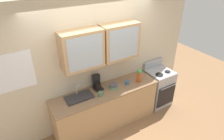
{
  "coord_description": "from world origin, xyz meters",
  "views": [
    {
      "loc": [
        -1.53,
        -2.78,
        3.18
      ],
      "look_at": [
        0.14,
        0.0,
        1.31
      ],
      "focal_mm": 31.57,
      "sensor_mm": 36.0,
      "label": 1
    }
  ],
  "objects_px": {
    "vase": "(139,75)",
    "cup_near_bowls": "(127,82)",
    "bowl_stack": "(114,86)",
    "cup_near_sink": "(101,94)",
    "coffee_maker": "(97,84)",
    "sink_faucet": "(79,97)",
    "stove_range": "(158,87)"
  },
  "relations": [
    {
      "from": "cup_near_bowls",
      "to": "coffee_maker",
      "type": "distance_m",
      "value": 0.62
    },
    {
      "from": "stove_range",
      "to": "bowl_stack",
      "type": "xyz_separation_m",
      "value": [
        -1.26,
        0.01,
        0.48
      ]
    },
    {
      "from": "stove_range",
      "to": "sink_faucet",
      "type": "distance_m",
      "value": 2.04
    },
    {
      "from": "vase",
      "to": "coffee_maker",
      "type": "distance_m",
      "value": 0.9
    },
    {
      "from": "cup_near_bowls",
      "to": "coffee_maker",
      "type": "bearing_deg",
      "value": 161.67
    },
    {
      "from": "coffee_maker",
      "to": "cup_near_sink",
      "type": "bearing_deg",
      "value": -104.54
    },
    {
      "from": "sink_faucet",
      "to": "vase",
      "type": "distance_m",
      "value": 1.31
    },
    {
      "from": "cup_near_sink",
      "to": "stove_range",
      "type": "bearing_deg",
      "value": 3.71
    },
    {
      "from": "vase",
      "to": "cup_near_sink",
      "type": "height_order",
      "value": "vase"
    },
    {
      "from": "stove_range",
      "to": "bowl_stack",
      "type": "distance_m",
      "value": 1.35
    },
    {
      "from": "stove_range",
      "to": "cup_near_sink",
      "type": "relative_size",
      "value": 9.78
    },
    {
      "from": "vase",
      "to": "cup_near_bowls",
      "type": "relative_size",
      "value": 2.55
    },
    {
      "from": "sink_faucet",
      "to": "vase",
      "type": "height_order",
      "value": "vase"
    },
    {
      "from": "vase",
      "to": "cup_near_sink",
      "type": "relative_size",
      "value": 2.82
    },
    {
      "from": "cup_near_bowls",
      "to": "coffee_maker",
      "type": "height_order",
      "value": "coffee_maker"
    },
    {
      "from": "vase",
      "to": "cup_near_sink",
      "type": "bearing_deg",
      "value": -178.19
    },
    {
      "from": "sink_faucet",
      "to": "cup_near_bowls",
      "type": "bearing_deg",
      "value": -5.07
    },
    {
      "from": "stove_range",
      "to": "coffee_maker",
      "type": "xyz_separation_m",
      "value": [
        -1.55,
        0.16,
        0.54
      ]
    },
    {
      "from": "vase",
      "to": "bowl_stack",
      "type": "bearing_deg",
      "value": 171.96
    },
    {
      "from": "vase",
      "to": "coffee_maker",
      "type": "bearing_deg",
      "value": 164.53
    },
    {
      "from": "sink_faucet",
      "to": "coffee_maker",
      "type": "height_order",
      "value": "same"
    },
    {
      "from": "bowl_stack",
      "to": "coffee_maker",
      "type": "height_order",
      "value": "coffee_maker"
    },
    {
      "from": "bowl_stack",
      "to": "vase",
      "type": "relative_size",
      "value": 0.6
    },
    {
      "from": "bowl_stack",
      "to": "cup_near_sink",
      "type": "xyz_separation_m",
      "value": [
        -0.36,
        -0.11,
        0.01
      ]
    },
    {
      "from": "bowl_stack",
      "to": "sink_faucet",
      "type": "bearing_deg",
      "value": 175.8
    },
    {
      "from": "vase",
      "to": "cup_near_bowls",
      "type": "height_order",
      "value": "vase"
    },
    {
      "from": "sink_faucet",
      "to": "cup_near_bowls",
      "type": "xyz_separation_m",
      "value": [
        1.03,
        -0.09,
        0.02
      ]
    },
    {
      "from": "stove_range",
      "to": "vase",
      "type": "relative_size",
      "value": 3.47
    },
    {
      "from": "bowl_stack",
      "to": "coffee_maker",
      "type": "distance_m",
      "value": 0.33
    },
    {
      "from": "cup_near_sink",
      "to": "coffee_maker",
      "type": "xyz_separation_m",
      "value": [
        0.07,
        0.27,
        0.06
      ]
    },
    {
      "from": "cup_near_sink",
      "to": "cup_near_bowls",
      "type": "xyz_separation_m",
      "value": [
        0.66,
        0.07,
        -0.0
      ]
    },
    {
      "from": "bowl_stack",
      "to": "coffee_maker",
      "type": "relative_size",
      "value": 0.63
    }
  ]
}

